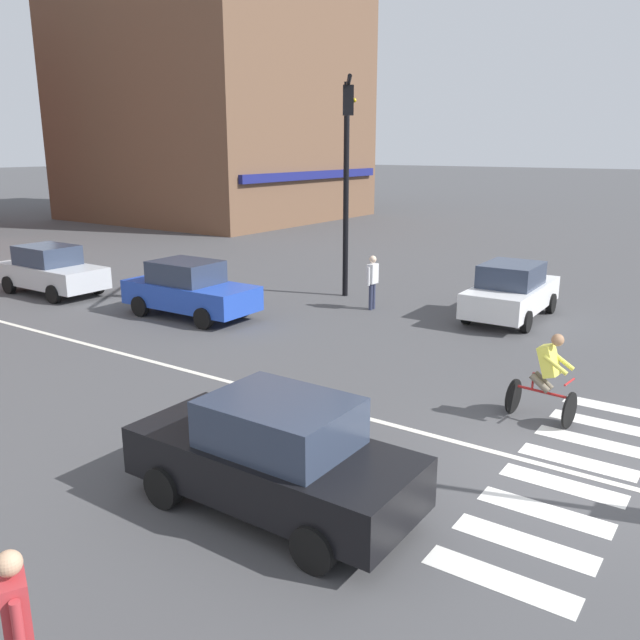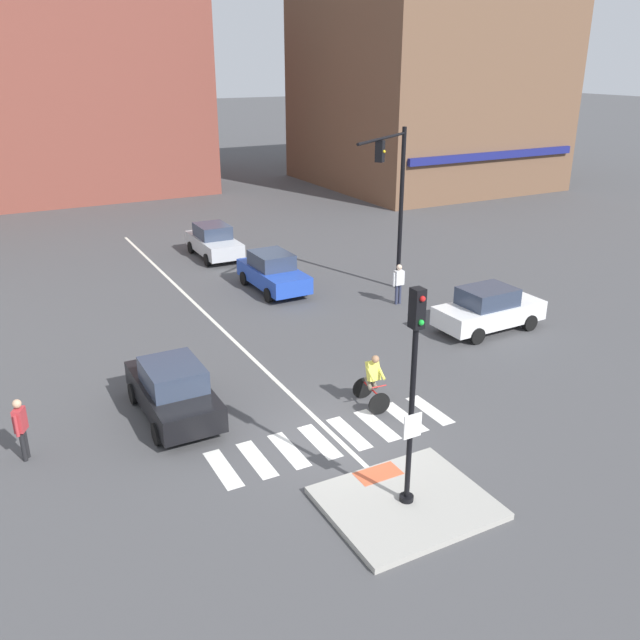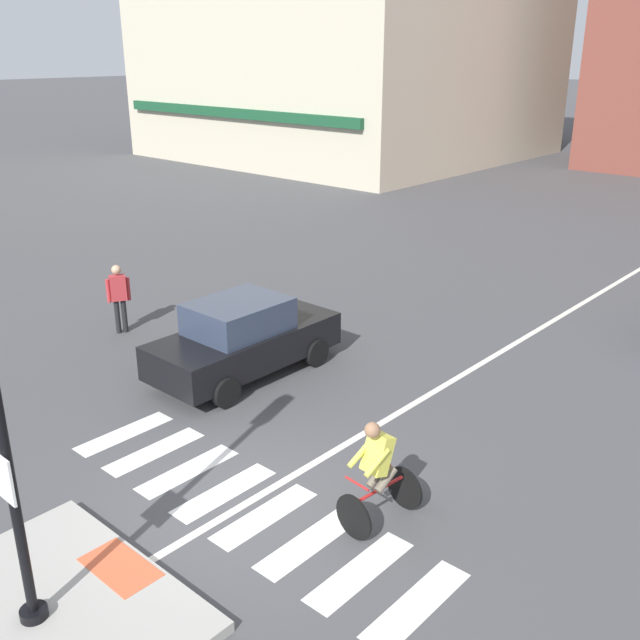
% 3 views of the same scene
% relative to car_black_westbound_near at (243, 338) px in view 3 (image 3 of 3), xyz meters
% --- Properties ---
extents(ground_plane, '(300.00, 300.00, 0.00)m').
position_rel_car_black_westbound_near_xyz_m(ground_plane, '(3.39, -3.15, -0.81)').
color(ground_plane, '#474749').
extents(traffic_island, '(3.59, 3.02, 0.15)m').
position_rel_car_black_westbound_near_xyz_m(traffic_island, '(3.39, -6.41, -0.74)').
color(traffic_island, '#A3A099').
rests_on(traffic_island, ground).
extents(tactile_pad_front, '(1.10, 0.60, 0.01)m').
position_rel_car_black_westbound_near_xyz_m(tactile_pad_front, '(3.39, -5.25, -0.66)').
color(tactile_pad_front, '#DB5B38').
rests_on(tactile_pad_front, traffic_island).
extents(crosswalk_stripe_a, '(0.44, 1.80, 0.01)m').
position_rel_car_black_westbound_near_xyz_m(crosswalk_stripe_a, '(0.26, -3.11, -0.81)').
color(crosswalk_stripe_a, silver).
rests_on(crosswalk_stripe_a, ground).
extents(crosswalk_stripe_b, '(0.44, 1.80, 0.01)m').
position_rel_car_black_westbound_near_xyz_m(crosswalk_stripe_b, '(1.15, -3.11, -0.81)').
color(crosswalk_stripe_b, silver).
rests_on(crosswalk_stripe_b, ground).
extents(crosswalk_stripe_c, '(0.44, 1.80, 0.01)m').
position_rel_car_black_westbound_near_xyz_m(crosswalk_stripe_c, '(2.05, -3.11, -0.81)').
color(crosswalk_stripe_c, silver).
rests_on(crosswalk_stripe_c, ground).
extents(crosswalk_stripe_d, '(0.44, 1.80, 0.01)m').
position_rel_car_black_westbound_near_xyz_m(crosswalk_stripe_d, '(2.94, -3.11, -0.81)').
color(crosswalk_stripe_d, silver).
rests_on(crosswalk_stripe_d, ground).
extents(crosswalk_stripe_e, '(0.44, 1.80, 0.01)m').
position_rel_car_black_westbound_near_xyz_m(crosswalk_stripe_e, '(3.83, -3.11, -0.81)').
color(crosswalk_stripe_e, silver).
rests_on(crosswalk_stripe_e, ground).
extents(crosswalk_stripe_f, '(0.44, 1.80, 0.01)m').
position_rel_car_black_westbound_near_xyz_m(crosswalk_stripe_f, '(4.73, -3.11, -0.81)').
color(crosswalk_stripe_f, silver).
rests_on(crosswalk_stripe_f, ground).
extents(crosswalk_stripe_g, '(0.44, 1.80, 0.01)m').
position_rel_car_black_westbound_near_xyz_m(crosswalk_stripe_g, '(5.62, -3.11, -0.81)').
color(crosswalk_stripe_g, silver).
rests_on(crosswalk_stripe_g, ground).
extents(crosswalk_stripe_h, '(0.44, 1.80, 0.01)m').
position_rel_car_black_westbound_near_xyz_m(crosswalk_stripe_h, '(6.51, -3.11, -0.81)').
color(crosswalk_stripe_h, silver).
rests_on(crosswalk_stripe_h, ground).
extents(lane_centre_line, '(0.14, 28.00, 0.01)m').
position_rel_car_black_westbound_near_xyz_m(lane_centre_line, '(3.41, 6.85, -0.81)').
color(lane_centre_line, silver).
rests_on(lane_centre_line, ground).
extents(car_black_westbound_near, '(1.86, 4.11, 1.64)m').
position_rel_car_black_westbound_near_xyz_m(car_black_westbound_near, '(0.00, 0.00, 0.00)').
color(car_black_westbound_near, black).
rests_on(car_black_westbound_near, ground).
extents(cyclist, '(0.77, 1.15, 1.68)m').
position_rel_car_black_westbound_near_xyz_m(cyclist, '(5.15, -2.17, 0.06)').
color(cyclist, black).
rests_on(cyclist, ground).
extents(pedestrian_at_curb_left, '(0.36, 0.50, 1.67)m').
position_rel_car_black_westbound_near_xyz_m(pedestrian_at_curb_left, '(-3.93, -0.36, 0.17)').
color(pedestrian_at_curb_left, black).
rests_on(pedestrian_at_curb_left, ground).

